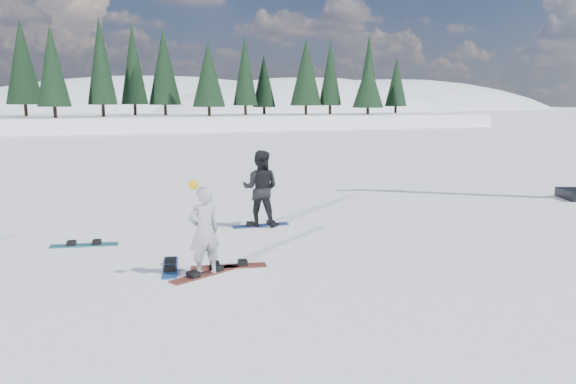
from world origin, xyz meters
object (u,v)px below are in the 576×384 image
object	(u,v)px
snowboarder_woman	(204,231)
snowboard_loose_c	(84,245)
snowboard_loose_b	(229,267)
snowboarder_man	(261,189)
snowboard_loose_a	(170,267)

from	to	relation	value
snowboarder_woman	snowboard_loose_c	size ratio (longest dim) A/B	1.24
snowboarder_woman	snowboard_loose_b	world-z (taller)	snowboarder_woman
snowboarder_woman	snowboarder_man	bearing A→B (deg)	-134.47
snowboard_loose_b	snowboard_loose_c	bearing A→B (deg)	143.45
snowboarder_woman	snowboard_loose_a	world-z (taller)	snowboarder_woman
snowboarder_woman	snowboarder_man	xyz separation A→B (m)	(2.24, 3.71, 0.14)
snowboarder_man	snowboard_loose_a	bearing A→B (deg)	75.85
snowboarder_woman	snowboarder_man	world-z (taller)	snowboarder_man
snowboarder_woman	snowboard_loose_a	bearing A→B (deg)	-63.92
snowboarder_man	snowboard_loose_b	distance (m)	3.90
snowboarder_woman	snowboard_loose_a	size ratio (longest dim) A/B	1.24
snowboard_loose_c	snowboard_loose_b	xyz separation A→B (m)	(2.73, -2.75, 0.00)
snowboarder_woman	snowboard_loose_b	bearing A→B (deg)	-161.62
snowboard_loose_c	snowboard_loose_a	world-z (taller)	same
snowboarder_woman	snowboard_loose_b	xyz separation A→B (m)	(0.55, 0.34, -0.86)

